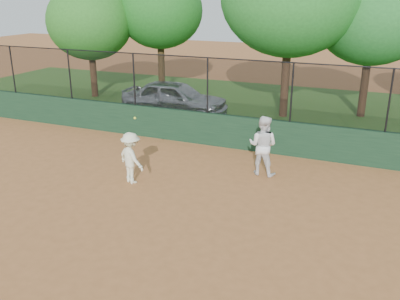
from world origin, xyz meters
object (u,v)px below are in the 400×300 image
at_px(parked_car, 175,99).
at_px(tree_0, 89,22).
at_px(player_second, 263,145).
at_px(player_main, 131,158).
at_px(tree_3, 373,17).
at_px(tree_1, 160,11).

bearing_deg(parked_car, tree_0, 67.00).
xyz_separation_m(player_second, player_main, (-3.37, -2.12, -0.16)).
xyz_separation_m(tree_0, tree_3, (13.56, 1.24, 0.47)).
distance_m(tree_0, tree_3, 13.62).
bearing_deg(player_second, tree_1, -43.87).
xyz_separation_m(player_second, tree_3, (2.36, 8.34, 3.42)).
xyz_separation_m(parked_car, player_main, (2.05, -7.17, -0.04)).
relative_size(tree_0, tree_1, 0.92).
relative_size(player_main, tree_1, 0.33).
height_order(tree_0, tree_1, tree_1).
distance_m(player_main, tree_3, 12.45).
bearing_deg(player_second, parked_car, -38.96).
height_order(player_main, tree_0, tree_0).
bearing_deg(tree_1, tree_3, -3.27).
distance_m(parked_car, player_main, 7.46).
bearing_deg(player_second, player_main, 36.27).
bearing_deg(parked_car, player_second, -136.41).
xyz_separation_m(tree_1, tree_3, (10.44, -0.60, -0.05)).
relative_size(player_second, tree_1, 0.29).
relative_size(parked_car, tree_1, 0.75).
bearing_deg(player_main, tree_3, 61.30).
relative_size(player_second, tree_0, 0.32).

